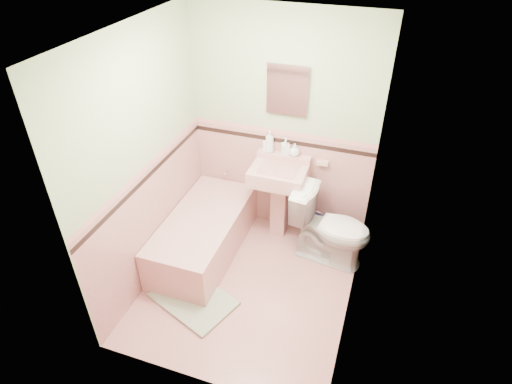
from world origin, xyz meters
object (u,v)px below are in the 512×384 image
(bathtub, at_px, (204,236))
(bucket, at_px, (314,230))
(soap_bottle_left, at_px, (270,141))
(soap_bottle_mid, at_px, (285,147))
(toilet, at_px, (331,227))
(soap_bottle_right, at_px, (295,150))
(medicine_cabinet, at_px, (288,90))
(shoe, at_px, (205,290))
(sink, at_px, (278,203))

(bathtub, distance_m, bucket, 1.26)
(bathtub, distance_m, soap_bottle_left, 1.25)
(bathtub, relative_size, bucket, 5.62)
(soap_bottle_mid, bearing_deg, toilet, -29.90)
(soap_bottle_left, bearing_deg, bucket, -11.11)
(soap_bottle_left, xyz_separation_m, soap_bottle_right, (0.28, 0.00, -0.05))
(soap_bottle_right, bearing_deg, medicine_cabinet, 165.04)
(bathtub, height_order, shoe, bathtub)
(soap_bottle_left, height_order, soap_bottle_mid, soap_bottle_left)
(medicine_cabinet, xyz_separation_m, soap_bottle_mid, (0.01, -0.03, -0.62))
(bathtub, xyz_separation_m, soap_bottle_right, (0.79, 0.71, 0.83))
(soap_bottle_mid, relative_size, shoe, 1.21)
(soap_bottle_left, height_order, shoe, soap_bottle_left)
(toilet, height_order, shoe, toilet)
(bathtub, xyz_separation_m, soap_bottle_mid, (0.69, 0.71, 0.86))
(soap_bottle_mid, bearing_deg, bathtub, -134.17)
(soap_bottle_left, bearing_deg, soap_bottle_right, 0.00)
(bathtub, height_order, bucket, bathtub)
(soap_bottle_mid, xyz_separation_m, bucket, (0.41, -0.12, -0.95))
(soap_bottle_mid, bearing_deg, medicine_cabinet, 107.84)
(soap_bottle_left, height_order, bucket, soap_bottle_left)
(shoe, bearing_deg, toilet, 55.53)
(soap_bottle_left, relative_size, shoe, 1.59)
(sink, bearing_deg, soap_bottle_right, 58.05)
(medicine_cabinet, bearing_deg, toilet, -31.52)
(sink, relative_size, toilet, 1.10)
(medicine_cabinet, height_order, soap_bottle_right, medicine_cabinet)
(shoe, bearing_deg, soap_bottle_mid, 85.81)
(medicine_cabinet, xyz_separation_m, soap_bottle_right, (0.11, -0.03, -0.64))
(sink, distance_m, soap_bottle_right, 0.63)
(toilet, xyz_separation_m, shoe, (-1.06, -0.93, -0.36))
(medicine_cabinet, relative_size, bucket, 1.77)
(soap_bottle_right, bearing_deg, bucket, -20.40)
(bathtub, height_order, toilet, toilet)
(bathtub, xyz_separation_m, sink, (0.68, 0.53, 0.24))
(bathtub, height_order, sink, sink)
(sink, relative_size, shoe, 5.91)
(sink, xyz_separation_m, soap_bottle_mid, (0.01, 0.18, 0.62))
(medicine_cabinet, relative_size, toilet, 0.56)
(medicine_cabinet, bearing_deg, soap_bottle_right, -14.96)
(sink, distance_m, toilet, 0.66)
(shoe, bearing_deg, medicine_cabinet, 86.58)
(bathtub, relative_size, soap_bottle_mid, 7.95)
(bathtub, distance_m, toilet, 1.38)
(soap_bottle_mid, bearing_deg, soap_bottle_right, 0.00)
(bathtub, height_order, soap_bottle_mid, soap_bottle_mid)
(medicine_cabinet, relative_size, shoe, 3.02)
(soap_bottle_right, bearing_deg, sink, -121.95)
(soap_bottle_mid, height_order, bucket, soap_bottle_mid)
(soap_bottle_left, height_order, soap_bottle_right, soap_bottle_left)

